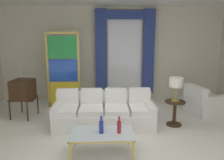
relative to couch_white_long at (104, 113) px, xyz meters
name	(u,v)px	position (x,y,z in m)	size (l,w,h in m)	color
ground_plane	(118,136)	(0.29, -0.65, -0.31)	(16.00, 16.00, 0.00)	silver
wall_rear	(112,53)	(0.29, 2.41, 1.19)	(8.00, 0.12, 3.00)	beige
curtained_window	(125,46)	(0.70, 2.24, 1.44)	(2.00, 0.17, 2.70)	white
couch_white_long	(104,113)	(0.00, 0.00, 0.00)	(2.34, 0.92, 0.86)	white
coffee_table	(102,134)	(-0.04, -1.35, 0.07)	(1.16, 0.69, 0.41)	silver
bottle_blue_decanter	(101,126)	(-0.05, -1.37, 0.23)	(0.08, 0.08, 0.32)	navy
bottle_crystal_tall	(102,123)	(-0.04, -1.20, 0.23)	(0.06, 0.06, 0.32)	silver
bottle_amber_squat	(119,126)	(0.27, -1.38, 0.23)	(0.07, 0.07, 0.32)	maroon
vintage_tv	(23,90)	(-2.09, 0.62, 0.42)	(0.62, 0.68, 1.35)	#382314
armchair_white	(203,104)	(2.69, 0.67, -0.02)	(0.99, 0.98, 0.80)	white
stained_glass_divider	(63,72)	(-1.17, 1.42, 0.75)	(0.95, 0.05, 2.20)	gold
peacock_figurine	(76,104)	(-0.78, 0.99, -0.09)	(0.44, 0.60, 0.50)	beige
round_side_table	(175,111)	(1.69, -0.08, 0.05)	(0.48, 0.48, 0.59)	#382314
table_lamp_brass	(176,83)	(1.69, -0.08, 0.72)	(0.32, 0.32, 0.57)	#B29338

